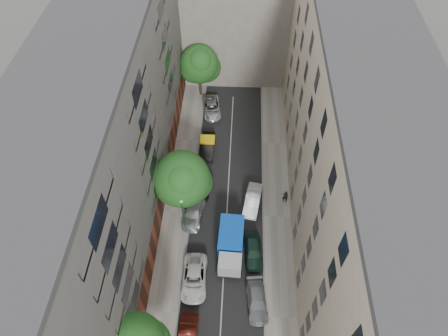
# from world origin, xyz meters

# --- Properties ---
(ground) EXTENTS (120.00, 120.00, 0.00)m
(ground) POSITION_xyz_m (0.00, 0.00, 0.00)
(ground) COLOR #4C4C49
(ground) RESTS_ON ground
(road_surface) EXTENTS (8.00, 44.00, 0.02)m
(road_surface) POSITION_xyz_m (0.00, 0.00, 0.01)
(road_surface) COLOR black
(road_surface) RESTS_ON ground
(sidewalk_left) EXTENTS (3.00, 44.00, 0.15)m
(sidewalk_left) POSITION_xyz_m (-5.50, 0.00, 0.07)
(sidewalk_left) COLOR gray
(sidewalk_left) RESTS_ON ground
(sidewalk_right) EXTENTS (3.00, 44.00, 0.15)m
(sidewalk_right) POSITION_xyz_m (5.50, 0.00, 0.07)
(sidewalk_right) COLOR gray
(sidewalk_right) RESTS_ON ground
(building_left) EXTENTS (8.00, 44.00, 20.00)m
(building_left) POSITION_xyz_m (-11.00, 0.00, 10.00)
(building_left) COLOR #53504D
(building_left) RESTS_ON ground
(building_right) EXTENTS (8.00, 44.00, 20.00)m
(building_right) POSITION_xyz_m (11.00, 0.00, 10.00)
(building_right) COLOR #C1AE96
(building_right) RESTS_ON ground
(building_endcap) EXTENTS (18.00, 12.00, 18.00)m
(building_endcap) POSITION_xyz_m (0.00, 28.00, 9.00)
(building_endcap) COLOR gray
(building_endcap) RESTS_ON ground
(tarp_truck) EXTENTS (2.58, 6.03, 2.75)m
(tarp_truck) POSITION_xyz_m (0.60, -4.49, 1.52)
(tarp_truck) COLOR black
(tarp_truck) RESTS_ON ground
(car_left_2) EXTENTS (2.53, 5.23, 1.43)m
(car_left_2) POSITION_xyz_m (-2.80, -7.80, 0.72)
(car_left_2) COLOR silver
(car_left_2) RESTS_ON ground
(car_left_3) EXTENTS (2.48, 5.03, 1.41)m
(car_left_3) POSITION_xyz_m (-3.60, -0.20, 0.70)
(car_left_3) COLOR silver
(car_left_3) RESTS_ON ground
(car_left_4) EXTENTS (2.04, 4.08, 1.34)m
(car_left_4) POSITION_xyz_m (-2.80, 3.40, 0.67)
(car_left_4) COLOR black
(car_left_4) RESTS_ON ground
(car_left_5) EXTENTS (1.64, 4.59, 1.51)m
(car_left_5) POSITION_xyz_m (-2.80, 9.48, 0.75)
(car_left_5) COLOR black
(car_left_5) RESTS_ON ground
(car_left_6) EXTENTS (3.00, 5.30, 1.40)m
(car_left_6) POSITION_xyz_m (-2.80, 16.60, 0.70)
(car_left_6) COLOR #B0B0B5
(car_left_6) RESTS_ON ground
(car_right_1) EXTENTS (2.32, 4.63, 1.29)m
(car_right_1) POSITION_xyz_m (3.25, -9.72, 0.65)
(car_right_1) COLOR slate
(car_right_1) RESTS_ON ground
(car_right_2) EXTENTS (2.16, 4.48, 1.48)m
(car_right_2) POSITION_xyz_m (2.90, -4.60, 0.74)
(car_right_2) COLOR #142E23
(car_right_2) RESTS_ON ground
(car_right_3) EXTENTS (2.32, 4.78, 1.51)m
(car_right_3) POSITION_xyz_m (2.80, 1.60, 0.75)
(car_right_3) COLOR silver
(car_right_3) RESTS_ON ground
(tree_mid) EXTENTS (6.05, 5.89, 8.28)m
(tree_mid) POSITION_xyz_m (-4.50, 0.44, 5.34)
(tree_mid) COLOR #382619
(tree_mid) RESTS_ON sidewalk_left
(tree_far) EXTENTS (5.45, 5.20, 7.74)m
(tree_far) POSITION_xyz_m (-4.50, 19.89, 5.14)
(tree_far) COLOR #382619
(tree_far) RESTS_ON sidewalk_left
(lamp_post) EXTENTS (0.36, 0.36, 5.67)m
(lamp_post) POSITION_xyz_m (-4.30, -2.26, 3.70)
(lamp_post) COLOR #16502B
(lamp_post) RESTS_ON sidewalk_left
(pedestrian) EXTENTS (0.72, 0.54, 1.77)m
(pedestrian) POSITION_xyz_m (6.40, 2.09, 1.04)
(pedestrian) COLOR black
(pedestrian) RESTS_ON sidewalk_right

